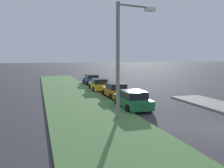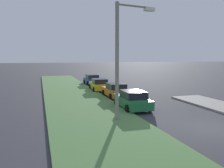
{
  "view_description": "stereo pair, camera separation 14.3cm",
  "coord_description": "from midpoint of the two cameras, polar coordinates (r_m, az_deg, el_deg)",
  "views": [
    {
      "loc": [
        -10.87,
        9.88,
        4.17
      ],
      "look_at": [
        10.94,
        3.07,
        1.51
      ],
      "focal_mm": 38.16,
      "sensor_mm": 36.0,
      "label": 1
    },
    {
      "loc": [
        -10.91,
        9.74,
        4.17
      ],
      "look_at": [
        10.94,
        3.07,
        1.51
      ],
      "focal_mm": 38.16,
      "sensor_mm": 36.0,
      "label": 2
    }
  ],
  "objects": [
    {
      "name": "streetlight",
      "position": [
        15.2,
        2.68,
        7.46
      ],
      "size": [
        0.78,
        2.86,
        7.5
      ],
      "color": "gray",
      "rests_on": "ground"
    },
    {
      "name": "parked_car_orange",
      "position": [
        24.18,
        1.04,
        -1.57
      ],
      "size": [
        4.31,
        2.03,
        1.47
      ],
      "rotation": [
        0.0,
        0.0,
        -0.0
      ],
      "color": "orange",
      "rests_on": "ground"
    },
    {
      "name": "grass_median",
      "position": [
        21.56,
        -7.62,
        -4.4
      ],
      "size": [
        60.0,
        6.0,
        0.12
      ],
      "primitive_type": "cube",
      "color": "#517F42",
      "rests_on": "ground"
    },
    {
      "name": "ground",
      "position": [
        15.24,
        24.39,
        -9.84
      ],
      "size": [
        300.0,
        300.0,
        0.0
      ],
      "primitive_type": "plane",
      "color": "#38383D"
    },
    {
      "name": "parked_car_yellow",
      "position": [
        29.08,
        -2.91,
        -0.19
      ],
      "size": [
        4.38,
        2.18,
        1.47
      ],
      "rotation": [
        0.0,
        0.0,
        -0.05
      ],
      "color": "gold",
      "rests_on": "ground"
    },
    {
      "name": "parked_car_green",
      "position": [
        19.06,
        5.15,
        -3.82
      ],
      "size": [
        4.32,
        2.06,
        1.47
      ],
      "rotation": [
        0.0,
        0.0,
        -0.01
      ],
      "color": "#1E6B38",
      "rests_on": "ground"
    },
    {
      "name": "parked_car_blue",
      "position": [
        35.61,
        -4.71,
        1.05
      ],
      "size": [
        4.3,
        2.03,
        1.47
      ],
      "rotation": [
        0.0,
        0.0,
        0.0
      ],
      "color": "#23389E",
      "rests_on": "ground"
    }
  ]
}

